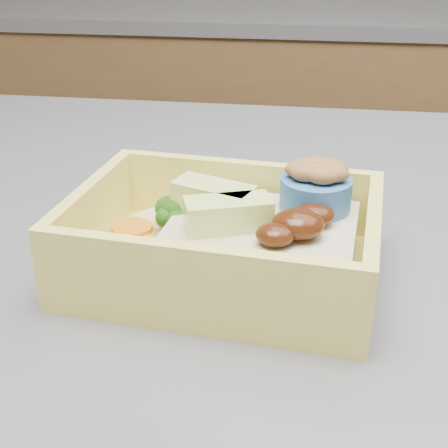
# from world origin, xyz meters

# --- Properties ---
(back_cabinets) EXTENTS (3.20, 0.62, 2.30)m
(back_cabinets) POSITION_xyz_m (0.00, 1.23, 0.89)
(back_cabinets) COLOR brown
(back_cabinets) RESTS_ON ground
(bento_box) EXTENTS (0.20, 0.16, 0.07)m
(bento_box) POSITION_xyz_m (0.12, -0.09, 0.94)
(bento_box) COLOR #EFE263
(bento_box) RESTS_ON island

